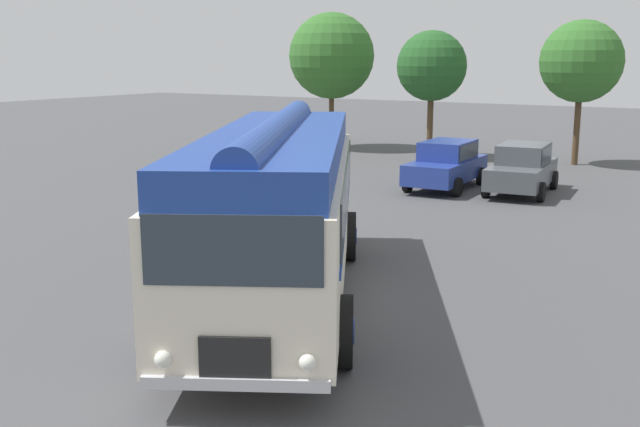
# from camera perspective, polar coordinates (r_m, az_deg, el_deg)

# --- Properties ---
(ground_plane) EXTENTS (120.00, 120.00, 0.00)m
(ground_plane) POSITION_cam_1_polar(r_m,az_deg,el_deg) (14.20, -0.30, -6.79)
(ground_plane) COLOR #474749
(vintage_bus) EXTENTS (6.93, 10.04, 3.49)m
(vintage_bus) POSITION_cam_1_polar(r_m,az_deg,el_deg) (13.94, -3.21, 0.89)
(vintage_bus) COLOR silver
(vintage_bus) RESTS_ON ground
(car_near_left) EXTENTS (2.08, 4.26, 1.66)m
(car_near_left) POSITION_cam_1_polar(r_m,az_deg,el_deg) (26.51, 9.61, 3.71)
(car_near_left) COLOR navy
(car_near_left) RESTS_ON ground
(car_mid_left) EXTENTS (2.27, 4.35, 1.66)m
(car_mid_left) POSITION_cam_1_polar(r_m,az_deg,el_deg) (26.15, 15.16, 3.35)
(car_mid_left) COLOR #4C5156
(car_mid_left) RESTS_ON ground
(tree_far_left) EXTENTS (4.21, 4.21, 6.66)m
(tree_far_left) POSITION_cam_1_polar(r_m,az_deg,el_deg) (37.70, 0.91, 11.84)
(tree_far_left) COLOR #4C3823
(tree_far_left) RESTS_ON ground
(tree_left_of_centre) EXTENTS (3.14, 3.14, 5.69)m
(tree_left_of_centre) POSITION_cam_1_polar(r_m,az_deg,el_deg) (34.39, 8.55, 11.16)
(tree_left_of_centre) COLOR #4C3823
(tree_left_of_centre) RESTS_ON ground
(tree_centre) EXTENTS (3.42, 3.42, 6.05)m
(tree_centre) POSITION_cam_1_polar(r_m,az_deg,el_deg) (33.52, 19.27, 10.94)
(tree_centre) COLOR #4C3823
(tree_centre) RESTS_ON ground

